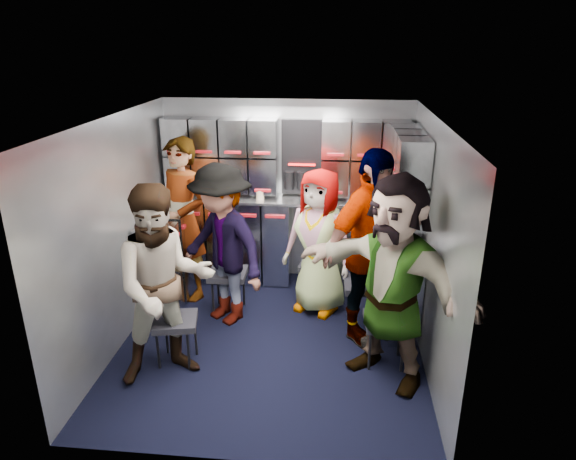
# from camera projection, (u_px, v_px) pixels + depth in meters

# --- Properties ---
(floor) EXTENTS (3.00, 3.00, 0.00)m
(floor) POSITION_uv_depth(u_px,v_px,m) (271.00, 340.00, 4.93)
(floor) COLOR black
(floor) RESTS_ON ground
(wall_back) EXTENTS (2.80, 0.04, 2.10)m
(wall_back) POSITION_uv_depth(u_px,v_px,m) (287.00, 191.00, 5.95)
(wall_back) COLOR #969CA4
(wall_back) RESTS_ON ground
(wall_left) EXTENTS (0.04, 3.00, 2.10)m
(wall_left) POSITION_uv_depth(u_px,v_px,m) (118.00, 234.00, 4.69)
(wall_left) COLOR #969CA4
(wall_left) RESTS_ON ground
(wall_right) EXTENTS (0.04, 3.00, 2.10)m
(wall_right) POSITION_uv_depth(u_px,v_px,m) (430.00, 245.00, 4.43)
(wall_right) COLOR #969CA4
(wall_right) RESTS_ON ground
(ceiling) EXTENTS (2.80, 3.00, 0.02)m
(ceiling) POSITION_uv_depth(u_px,v_px,m) (268.00, 120.00, 4.18)
(ceiling) COLOR silver
(ceiling) RESTS_ON wall_back
(cart_bank_back) EXTENTS (2.68, 0.38, 0.99)m
(cart_bank_back) POSITION_uv_depth(u_px,v_px,m) (285.00, 242.00, 5.95)
(cart_bank_back) COLOR gray
(cart_bank_back) RESTS_ON ground
(cart_bank_left) EXTENTS (0.38, 0.76, 0.99)m
(cart_bank_left) POSITION_uv_depth(u_px,v_px,m) (165.00, 264.00, 5.38)
(cart_bank_left) COLOR gray
(cart_bank_left) RESTS_ON ground
(counter) EXTENTS (2.68, 0.42, 0.03)m
(counter) POSITION_uv_depth(u_px,v_px,m) (285.00, 200.00, 5.77)
(counter) COLOR #AFB1B6
(counter) RESTS_ON cart_bank_back
(locker_bank_back) EXTENTS (2.68, 0.28, 0.82)m
(locker_bank_back) POSITION_uv_depth(u_px,v_px,m) (285.00, 157.00, 5.66)
(locker_bank_back) COLOR gray
(locker_bank_back) RESTS_ON wall_back
(locker_bank_right) EXTENTS (0.28, 1.00, 0.82)m
(locker_bank_right) POSITION_uv_depth(u_px,v_px,m) (407.00, 175.00, 4.94)
(locker_bank_right) COLOR gray
(locker_bank_right) RESTS_ON wall_right
(right_cabinet) EXTENTS (0.28, 1.20, 1.00)m
(right_cabinet) POSITION_uv_depth(u_px,v_px,m) (401.00, 272.00, 5.19)
(right_cabinet) COLOR gray
(right_cabinet) RESTS_ON ground
(coffee_niche) EXTENTS (0.46, 0.16, 0.84)m
(coffee_niche) POSITION_uv_depth(u_px,v_px,m) (302.00, 158.00, 5.70)
(coffee_niche) COLOR black
(coffee_niche) RESTS_ON wall_back
(red_latch_strip) EXTENTS (2.60, 0.02, 0.03)m
(red_latch_strip) POSITION_uv_depth(u_px,v_px,m) (283.00, 217.00, 5.63)
(red_latch_strip) COLOR #A11018
(red_latch_strip) RESTS_ON cart_bank_back
(jump_seat_near_left) EXTENTS (0.43, 0.42, 0.44)m
(jump_seat_near_left) POSITION_uv_depth(u_px,v_px,m) (175.00, 324.00, 4.48)
(jump_seat_near_left) COLOR black
(jump_seat_near_left) RESTS_ON ground
(jump_seat_mid_left) EXTENTS (0.39, 0.37, 0.45)m
(jump_seat_mid_left) POSITION_uv_depth(u_px,v_px,m) (228.00, 276.00, 5.34)
(jump_seat_mid_left) COLOR black
(jump_seat_mid_left) RESTS_ON ground
(jump_seat_center) EXTENTS (0.44, 0.42, 0.46)m
(jump_seat_center) POSITION_uv_depth(u_px,v_px,m) (319.00, 267.00, 5.54)
(jump_seat_center) COLOR black
(jump_seat_center) RESTS_ON ground
(jump_seat_mid_right) EXTENTS (0.43, 0.41, 0.50)m
(jump_seat_mid_right) POSITION_uv_depth(u_px,v_px,m) (366.00, 287.00, 5.02)
(jump_seat_mid_right) COLOR black
(jump_seat_mid_right) RESTS_ON ground
(jump_seat_near_right) EXTENTS (0.40, 0.38, 0.45)m
(jump_seat_near_right) POSITION_uv_depth(u_px,v_px,m) (387.00, 324.00, 4.46)
(jump_seat_near_right) COLOR black
(jump_seat_near_right) RESTS_ON ground
(attendant_standing) EXTENTS (0.78, 0.69, 1.78)m
(attendant_standing) POSITION_uv_depth(u_px,v_px,m) (183.00, 220.00, 5.49)
(attendant_standing) COLOR black
(attendant_standing) RESTS_ON ground
(attendant_arc_a) EXTENTS (1.03, 0.95, 1.70)m
(attendant_arc_a) POSITION_uv_depth(u_px,v_px,m) (164.00, 285.00, 4.15)
(attendant_arc_a) COLOR black
(attendant_arc_a) RESTS_ON ground
(attendant_arc_b) EXTENTS (1.21, 1.11, 1.64)m
(attendant_arc_b) POSITION_uv_depth(u_px,v_px,m) (222.00, 245.00, 5.03)
(attendant_arc_b) COLOR black
(attendant_arc_b) RESTS_ON ground
(attendant_arc_c) EXTENTS (0.88, 0.75, 1.53)m
(attendant_arc_c) POSITION_uv_depth(u_px,v_px,m) (319.00, 242.00, 5.25)
(attendant_arc_c) COLOR black
(attendant_arc_c) RESTS_ON ground
(attendant_arc_d) EXTENTS (1.11, 1.07, 1.85)m
(attendant_arc_d) POSITION_uv_depth(u_px,v_px,m) (369.00, 248.00, 4.68)
(attendant_arc_d) COLOR black
(attendant_arc_d) RESTS_ON ground
(attendant_arc_e) EXTENTS (1.62, 1.46, 1.79)m
(attendant_arc_e) POSITION_uv_depth(u_px,v_px,m) (393.00, 281.00, 4.12)
(attendant_arc_e) COLOR black
(attendant_arc_e) RESTS_ON ground
(bottle_left) EXTENTS (0.07, 0.07, 0.23)m
(bottle_left) POSITION_uv_depth(u_px,v_px,m) (228.00, 188.00, 5.74)
(bottle_left) COLOR white
(bottle_left) RESTS_ON counter
(bottle_mid) EXTENTS (0.06, 0.06, 0.22)m
(bottle_mid) POSITION_uv_depth(u_px,v_px,m) (222.00, 188.00, 5.74)
(bottle_mid) COLOR white
(bottle_mid) RESTS_ON counter
(bottle_right) EXTENTS (0.07, 0.07, 0.22)m
(bottle_right) POSITION_uv_depth(u_px,v_px,m) (382.00, 193.00, 5.58)
(bottle_right) COLOR white
(bottle_right) RESTS_ON counter
(cup_left) EXTENTS (0.09, 0.09, 0.11)m
(cup_left) POSITION_uv_depth(u_px,v_px,m) (260.00, 195.00, 5.71)
(cup_left) COLOR #C9AE8D
(cup_left) RESTS_ON counter
(cup_right) EXTENTS (0.09, 0.09, 0.10)m
(cup_right) POSITION_uv_depth(u_px,v_px,m) (389.00, 199.00, 5.58)
(cup_right) COLOR #C9AE8D
(cup_right) RESTS_ON counter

